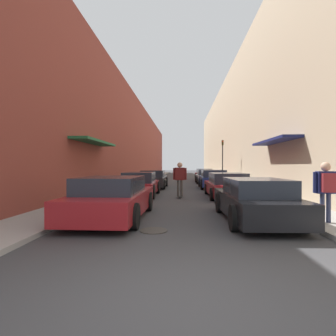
{
  "coord_description": "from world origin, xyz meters",
  "views": [
    {
      "loc": [
        0.0,
        -3.05,
        1.64
      ],
      "look_at": [
        -0.79,
        10.93,
        1.52
      ],
      "focal_mm": 28.0,
      "sensor_mm": 36.0,
      "label": 1
    }
  ],
  "objects_px": {
    "skateboarder": "(180,176)",
    "traffic_light": "(222,157)",
    "parked_car_left_1": "(140,184)",
    "parked_car_right_0": "(255,200)",
    "parked_car_left_2": "(153,179)",
    "pedestrian": "(326,185)",
    "parked_car_left_0": "(113,198)",
    "parked_car_right_2": "(213,179)",
    "parked_car_right_1": "(227,186)",
    "manhole_cover": "(154,230)",
    "parked_car_right_4": "(204,175)",
    "parked_car_right_3": "(206,177)"
  },
  "relations": [
    {
      "from": "skateboarder",
      "to": "traffic_light",
      "type": "relative_size",
      "value": 0.47
    },
    {
      "from": "parked_car_left_1",
      "to": "parked_car_right_0",
      "type": "bearing_deg",
      "value": -54.04
    },
    {
      "from": "parked_car_left_2",
      "to": "skateboarder",
      "type": "xyz_separation_m",
      "value": [
        2.03,
        -5.9,
        0.49
      ]
    },
    {
      "from": "parked_car_left_2",
      "to": "parked_car_left_1",
      "type": "bearing_deg",
      "value": -91.31
    },
    {
      "from": "parked_car_left_2",
      "to": "pedestrian",
      "type": "relative_size",
      "value": 2.77
    },
    {
      "from": "parked_car_left_0",
      "to": "parked_car_left_2",
      "type": "height_order",
      "value": "parked_car_left_0"
    },
    {
      "from": "parked_car_left_1",
      "to": "parked_car_right_2",
      "type": "xyz_separation_m",
      "value": [
        4.5,
        5.17,
        0.02
      ]
    },
    {
      "from": "pedestrian",
      "to": "parked_car_left_0",
      "type": "bearing_deg",
      "value": 172.55
    },
    {
      "from": "parked_car_right_1",
      "to": "skateboarder",
      "type": "distance_m",
      "value": 2.52
    },
    {
      "from": "traffic_light",
      "to": "parked_car_left_1",
      "type": "bearing_deg",
      "value": -120.33
    },
    {
      "from": "manhole_cover",
      "to": "pedestrian",
      "type": "xyz_separation_m",
      "value": [
        4.55,
        0.65,
        1.12
      ]
    },
    {
      "from": "parked_car_right_1",
      "to": "pedestrian",
      "type": "height_order",
      "value": "pedestrian"
    },
    {
      "from": "parked_car_left_0",
      "to": "parked_car_right_2",
      "type": "bearing_deg",
      "value": 68.73
    },
    {
      "from": "manhole_cover",
      "to": "parked_car_right_2",
      "type": "bearing_deg",
      "value": 76.96
    },
    {
      "from": "pedestrian",
      "to": "parked_car_left_1",
      "type": "bearing_deg",
      "value": 131.98
    },
    {
      "from": "parked_car_left_1",
      "to": "manhole_cover",
      "type": "relative_size",
      "value": 6.26
    },
    {
      "from": "parked_car_right_1",
      "to": "parked_car_right_4",
      "type": "xyz_separation_m",
      "value": [
        0.05,
        15.68,
        0.03
      ]
    },
    {
      "from": "skateboarder",
      "to": "manhole_cover",
      "type": "distance_m",
      "value": 6.99
    },
    {
      "from": "traffic_light",
      "to": "parked_car_right_0",
      "type": "bearing_deg",
      "value": -95.23
    },
    {
      "from": "parked_car_right_0",
      "to": "traffic_light",
      "type": "bearing_deg",
      "value": 84.77
    },
    {
      "from": "parked_car_right_1",
      "to": "manhole_cover",
      "type": "xyz_separation_m",
      "value": [
        -3.02,
        -7.2,
        -0.6
      ]
    },
    {
      "from": "parked_car_left_1",
      "to": "parked_car_left_2",
      "type": "relative_size",
      "value": 0.98
    },
    {
      "from": "skateboarder",
      "to": "traffic_light",
      "type": "xyz_separation_m",
      "value": [
        3.77,
        10.71,
        1.35
      ]
    },
    {
      "from": "manhole_cover",
      "to": "skateboarder",
      "type": "bearing_deg",
      "value": 85.2
    },
    {
      "from": "parked_car_right_3",
      "to": "parked_car_right_1",
      "type": "bearing_deg",
      "value": -89.61
    },
    {
      "from": "parked_car_left_0",
      "to": "parked_car_right_1",
      "type": "distance_m",
      "value": 7.29
    },
    {
      "from": "skateboarder",
      "to": "pedestrian",
      "type": "bearing_deg",
      "value": -57.48
    },
    {
      "from": "parked_car_left_2",
      "to": "skateboarder",
      "type": "relative_size",
      "value": 2.47
    },
    {
      "from": "parked_car_right_3",
      "to": "skateboarder",
      "type": "xyz_separation_m",
      "value": [
        -2.37,
        -11.31,
        0.5
      ]
    },
    {
      "from": "manhole_cover",
      "to": "traffic_light",
      "type": "bearing_deg",
      "value": 76.11
    },
    {
      "from": "parked_car_right_1",
      "to": "skateboarder",
      "type": "relative_size",
      "value": 2.52
    },
    {
      "from": "parked_car_right_2",
      "to": "manhole_cover",
      "type": "relative_size",
      "value": 5.88
    },
    {
      "from": "parked_car_right_2",
      "to": "skateboarder",
      "type": "height_order",
      "value": "skateboarder"
    },
    {
      "from": "parked_car_right_0",
      "to": "parked_car_right_1",
      "type": "xyz_separation_m",
      "value": [
        0.16,
        5.86,
        -0.01
      ]
    },
    {
      "from": "parked_car_right_2",
      "to": "parked_car_right_3",
      "type": "relative_size",
      "value": 1.03
    },
    {
      "from": "parked_car_left_1",
      "to": "parked_car_right_2",
      "type": "height_order",
      "value": "parked_car_right_2"
    },
    {
      "from": "traffic_light",
      "to": "parked_car_left_2",
      "type": "bearing_deg",
      "value": -140.37
    },
    {
      "from": "parked_car_left_0",
      "to": "parked_car_right_1",
      "type": "xyz_separation_m",
      "value": [
        4.45,
        5.77,
        -0.03
      ]
    },
    {
      "from": "parked_car_left_1",
      "to": "parked_car_left_2",
      "type": "bearing_deg",
      "value": 88.69
    },
    {
      "from": "parked_car_left_2",
      "to": "parked_car_right_2",
      "type": "distance_m",
      "value": 4.38
    },
    {
      "from": "parked_car_right_3",
      "to": "manhole_cover",
      "type": "relative_size",
      "value": 5.71
    },
    {
      "from": "manhole_cover",
      "to": "traffic_light",
      "type": "relative_size",
      "value": 0.18
    },
    {
      "from": "parked_car_right_3",
      "to": "pedestrian",
      "type": "bearing_deg",
      "value": -84.78
    },
    {
      "from": "parked_car_right_1",
      "to": "parked_car_right_4",
      "type": "bearing_deg",
      "value": 89.8
    },
    {
      "from": "parked_car_left_1",
      "to": "parked_car_right_4",
      "type": "bearing_deg",
      "value": 73.22
    },
    {
      "from": "parked_car_right_0",
      "to": "parked_car_right_2",
      "type": "height_order",
      "value": "parked_car_right_2"
    },
    {
      "from": "pedestrian",
      "to": "parked_car_right_4",
      "type": "bearing_deg",
      "value": 93.79
    },
    {
      "from": "parked_car_left_1",
      "to": "parked_car_right_3",
      "type": "xyz_separation_m",
      "value": [
        4.52,
        10.73,
        -0.01
      ]
    },
    {
      "from": "parked_car_left_1",
      "to": "parked_car_left_2",
      "type": "distance_m",
      "value": 5.32
    },
    {
      "from": "parked_car_left_1",
      "to": "parked_car_right_4",
      "type": "relative_size",
      "value": 1.11
    }
  ]
}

